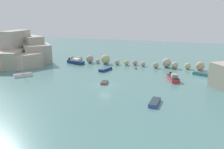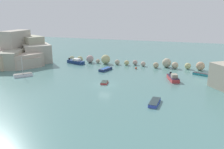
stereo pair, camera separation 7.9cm
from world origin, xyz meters
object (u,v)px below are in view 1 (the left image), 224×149
Objects in this scene: moored_boat_1 at (202,74)px; moored_boat_6 at (105,69)px; moored_boat_2 at (76,62)px; moored_boat_4 at (104,83)px; moored_boat_0 at (23,75)px; moored_boat_5 at (173,78)px; channel_buoy at (136,68)px; moored_boat_3 at (155,102)px.

moored_boat_6 is at bearing 29.69° from moored_boat_1.
moored_boat_6 is at bearing -7.34° from moored_boat_2.
moored_boat_4 is at bearing -147.21° from moored_boat_6.
moored_boat_5 is at bearing 143.87° from moored_boat_0.
channel_buoy is 0.09× the size of moored_boat_2.
moored_boat_0 is 21.06m from moored_boat_6.
moored_boat_5 reaches higher than moored_boat_3.
moored_boat_1 is at bearing 13.69° from moored_boat_2.
moored_boat_2 is (5.65, 17.52, 0.22)m from moored_boat_0.
moored_boat_4 is (15.45, -16.83, -0.38)m from moored_boat_2.
moored_boat_6 reaches higher than moored_boat_1.
moored_boat_2 is at bearing 33.20° from moored_boat_4.
moored_boat_6 is (11.60, -5.45, -0.25)m from moored_boat_2.
moored_boat_3 is at bearing -69.98° from channel_buoy.
moored_boat_6 is at bearing -150.21° from channel_buoy.
moored_boat_6 is (-18.17, 4.06, -0.26)m from moored_boat_5.
moored_boat_3 is (33.55, -7.92, -0.09)m from moored_boat_0.
moored_boat_1 is 1.08× the size of moored_boat_3.
channel_buoy is 0.21× the size of moored_boat_4.
moored_boat_5 is (14.32, 7.32, 0.38)m from moored_boat_4.
moored_boat_0 reaches higher than moored_boat_4.
moored_boat_2 is at bearing 176.47° from channel_buoy.
moored_boat_3 is at bearing -134.04° from moored_boat_4.
moored_boat_1 is 24.32m from moored_boat_3.
moored_boat_5 is (35.42, 8.02, 0.22)m from moored_boat_0.
moored_boat_1 is 0.83× the size of moored_boat_5.
moored_boat_6 is (-16.30, 20.00, 0.06)m from moored_boat_3.
moored_boat_0 reaches higher than moored_boat_6.
moored_boat_0 is at bearing -146.51° from channel_buoy.
moored_boat_1 reaches higher than channel_buoy.
moored_boat_4 is at bearing -29.64° from moored_boat_2.
moored_boat_2 reaches higher than moored_boat_4.
moored_boat_2 is at bearing 49.80° from moored_boat_3.
moored_boat_3 is 0.77× the size of moored_boat_5.
moored_boat_1 is 1.74× the size of moored_boat_4.
moored_boat_0 is 21.11m from moored_boat_4.
moored_boat_3 is 0.91× the size of moored_boat_6.
moored_boat_2 reaches higher than channel_buoy.
channel_buoy is at bearing 22.18° from moored_boat_3.
moored_boat_2 is 22.84m from moored_boat_4.
channel_buoy is 25.83m from moored_boat_3.
moored_boat_3 is at bearing -24.56° from moored_boat_2.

